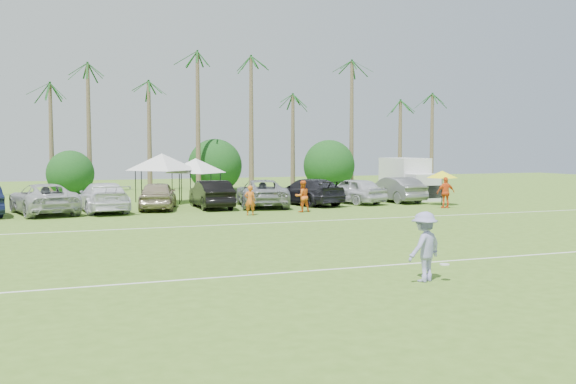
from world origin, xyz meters
name	(u,v)px	position (x,y,z in m)	size (l,w,h in m)	color
ground	(340,284)	(0.00, 0.00, 0.00)	(120.00, 120.00, 0.00)	#487021
field_lines	(254,243)	(0.00, 8.00, 0.01)	(80.00, 12.10, 0.01)	white
palm_tree_3	(40,65)	(-8.00, 38.00, 10.06)	(2.40, 2.40, 11.90)	brown
palm_tree_4	(95,100)	(-4.00, 38.00, 7.48)	(2.40, 2.40, 8.90)	brown
palm_tree_5	(146,91)	(0.00, 38.00, 8.35)	(2.40, 2.40, 9.90)	brown
palm_tree_6	(194,82)	(4.00, 38.00, 9.21)	(2.40, 2.40, 10.90)	brown
palm_tree_7	(240,73)	(8.00, 38.00, 10.06)	(2.40, 2.40, 11.90)	brown
palm_tree_8	(294,105)	(13.00, 38.00, 7.48)	(2.40, 2.40, 8.90)	brown
palm_tree_9	(345,97)	(18.00, 38.00, 8.35)	(2.40, 2.40, 9.90)	brown
palm_tree_10	(393,89)	(23.00, 38.00, 9.21)	(2.40, 2.40, 10.90)	brown
palm_tree_11	(430,81)	(27.00, 38.00, 10.06)	(2.40, 2.40, 11.90)	brown
bush_tree_1	(70,171)	(-6.00, 39.00, 1.80)	(4.00, 4.00, 4.00)	brown
bush_tree_2	(215,169)	(6.00, 39.00, 1.80)	(4.00, 4.00, 4.00)	brown
bush_tree_3	(320,168)	(16.00, 39.00, 1.80)	(4.00, 4.00, 4.00)	brown
sideline_player_a	(250,200)	(2.80, 17.79, 0.82)	(0.60, 0.39, 1.64)	orange
sideline_player_b	(302,196)	(6.13, 18.44, 0.91)	(0.88, 0.69, 1.81)	orange
sideline_player_c	(446,193)	(15.22, 17.63, 0.95)	(1.12, 0.47, 1.91)	#F5591B
box_truck	(409,177)	(16.96, 24.87, 1.57)	(2.43, 5.79, 2.93)	silver
canopy_tent_left	(162,153)	(-0.51, 26.84, 3.31)	(4.77, 4.77, 3.86)	black
canopy_tent_right	(196,158)	(1.88, 27.54, 2.96)	(4.27, 4.27, 3.46)	black
market_umbrella	(442,174)	(16.08, 19.33, 1.99)	(1.99, 1.99, 2.22)	black
frisbee_player	(424,247)	(2.34, -0.46, 0.97)	(1.44, 1.16, 1.94)	#908DC8
parked_car_2	(43,199)	(-7.81, 22.42, 0.85)	(2.83, 6.13, 1.70)	#B7B7BA
parked_car_3	(103,197)	(-4.62, 22.38, 0.85)	(2.39, 5.87, 1.70)	white
parked_car_4	(158,195)	(-1.42, 22.84, 0.85)	(2.01, 5.00, 1.70)	gray
parked_car_5	(211,194)	(1.78, 22.57, 0.85)	(1.80, 5.17, 1.70)	black
parked_car_6	(262,193)	(4.97, 22.48, 0.85)	(2.83, 6.13, 1.70)	gray
parked_car_7	(308,192)	(8.17, 22.66, 0.85)	(2.39, 5.87, 1.70)	black
parked_car_8	(353,191)	(11.36, 22.57, 0.85)	(2.01, 5.00, 1.70)	silver
parked_car_9	(395,189)	(14.56, 22.67, 0.85)	(1.80, 5.17, 1.70)	slate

